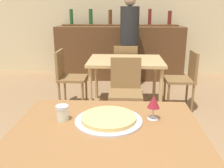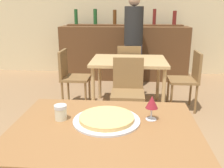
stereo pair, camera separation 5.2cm
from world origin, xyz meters
name	(u,v)px [view 1 (the left image)]	position (x,y,z in m)	size (l,w,h in m)	color
wall_back	(120,10)	(0.00, 4.34, 1.40)	(8.00, 0.05, 2.80)	beige
dining_table_near	(107,138)	(0.00, 0.00, 0.67)	(1.13, 0.87, 0.75)	brown
dining_table_far	(126,65)	(0.12, 2.16, 0.65)	(1.06, 0.83, 0.73)	tan
bar_counter	(120,53)	(0.00, 3.83, 0.54)	(2.60, 0.56, 1.08)	brown
bar_back_shelf	(120,22)	(0.00, 3.97, 1.16)	(2.39, 0.24, 0.34)	brown
chair_far_side_front	(126,87)	(0.12, 1.57, 0.50)	(0.40, 0.40, 0.85)	olive
chair_far_side_back	(125,66)	(0.12, 2.75, 0.50)	(0.40, 0.40, 0.85)	olive
chair_far_side_left	(67,74)	(-0.74, 2.16, 0.50)	(0.40, 0.40, 0.85)	olive
chair_far_side_right	(185,76)	(0.98, 2.16, 0.50)	(0.40, 0.40, 0.85)	olive
pizza_tray	(109,119)	(0.01, 0.07, 0.77)	(0.42, 0.42, 0.04)	silver
cheese_shaker	(62,113)	(-0.29, 0.07, 0.80)	(0.08, 0.08, 0.10)	beige
person_standing	(129,38)	(0.19, 3.25, 0.91)	(0.34, 0.34, 1.68)	#2D2D38
wine_glass	(154,102)	(0.29, 0.12, 0.86)	(0.08, 0.08, 0.16)	silver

